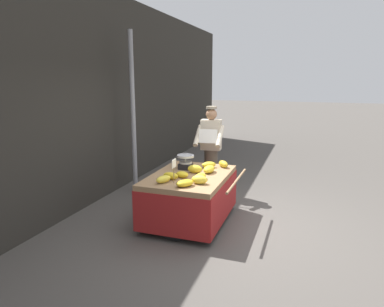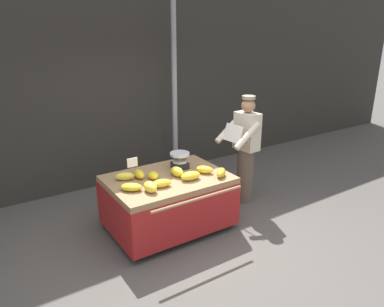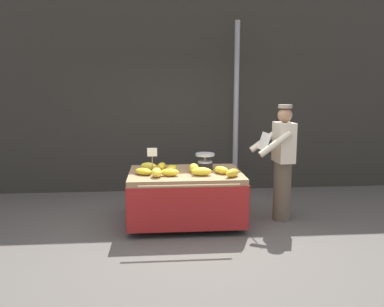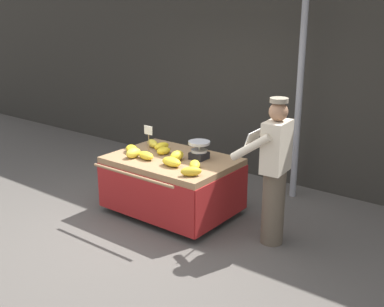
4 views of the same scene
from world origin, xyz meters
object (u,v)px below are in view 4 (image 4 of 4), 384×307
(banana_bunch_2, at_px, (146,156))
(banana_bunch_3, at_px, (172,162))
(price_sign, at_px, (148,133))
(banana_bunch_0, at_px, (177,156))
(banana_bunch_7, at_px, (133,153))
(weighing_scale, at_px, (199,150))
(banana_bunch_8, at_px, (162,146))
(banana_cart, at_px, (172,173))
(banana_bunch_5, at_px, (132,149))
(vendor_person, at_px, (274,172))
(banana_bunch_9, at_px, (195,165))
(street_pole, at_px, (300,90))
(banana_bunch_4, at_px, (191,171))
(banana_bunch_1, at_px, (153,143))
(banana_bunch_6, at_px, (164,151))

(banana_bunch_2, bearing_deg, banana_bunch_3, -1.14)
(price_sign, bearing_deg, banana_bunch_0, -11.25)
(price_sign, distance_m, banana_bunch_7, 0.41)
(weighing_scale, xyz_separation_m, banana_bunch_8, (-0.64, -0.00, -0.07))
(banana_cart, bearing_deg, banana_bunch_8, 151.50)
(weighing_scale, xyz_separation_m, banana_bunch_5, (-0.89, -0.32, -0.07))
(weighing_scale, bearing_deg, vendor_person, -5.56)
(banana_bunch_0, relative_size, banana_bunch_8, 0.95)
(banana_cart, bearing_deg, banana_bunch_3, -51.05)
(banana_bunch_8, distance_m, banana_bunch_9, 0.89)
(street_pole, distance_m, banana_bunch_0, 1.93)
(banana_bunch_3, distance_m, banana_bunch_4, 0.42)
(banana_bunch_3, bearing_deg, banana_bunch_8, 141.12)
(banana_bunch_1, xyz_separation_m, banana_bunch_3, (0.73, -0.46, 0.00))
(banana_bunch_2, distance_m, banana_bunch_7, 0.19)
(street_pole, relative_size, price_sign, 9.14)
(banana_cart, height_order, banana_bunch_3, banana_bunch_3)
(banana_cart, relative_size, banana_bunch_3, 5.84)
(banana_bunch_1, height_order, banana_bunch_4, banana_bunch_4)
(banana_bunch_2, xyz_separation_m, banana_bunch_8, (-0.11, 0.42, 0.00))
(weighing_scale, distance_m, banana_bunch_9, 0.40)
(banana_bunch_3, distance_m, banana_bunch_6, 0.50)
(banana_cart, height_order, weighing_scale, weighing_scale)
(banana_bunch_1, relative_size, banana_bunch_6, 1.25)
(banana_bunch_2, bearing_deg, banana_bunch_9, 6.39)
(banana_bunch_6, bearing_deg, banana_bunch_8, 138.75)
(banana_bunch_0, bearing_deg, street_pole, 60.11)
(street_pole, relative_size, weighing_scale, 11.10)
(price_sign, distance_m, banana_bunch_9, 1.01)
(price_sign, xyz_separation_m, vendor_person, (1.90, 0.00, -0.14))
(banana_cart, relative_size, banana_bunch_6, 8.00)
(banana_bunch_7, bearing_deg, banana_bunch_9, 8.11)
(weighing_scale, bearing_deg, banana_bunch_5, -160.31)
(banana_cart, relative_size, banana_bunch_2, 6.32)
(banana_cart, distance_m, banana_bunch_0, 0.30)
(banana_bunch_0, distance_m, banana_bunch_4, 0.59)
(banana_cart, relative_size, weighing_scale, 5.77)
(banana_bunch_4, xyz_separation_m, banana_bunch_7, (-1.01, 0.09, 0.01))
(banana_bunch_9, bearing_deg, vendor_person, 14.07)
(price_sign, xyz_separation_m, banana_bunch_0, (0.59, -0.12, -0.18))
(banana_bunch_4, distance_m, vendor_person, 0.94)
(banana_bunch_0, distance_m, banana_bunch_5, 0.71)
(street_pole, bearing_deg, weighing_scale, -118.14)
(banana_bunch_0, relative_size, banana_bunch_4, 0.94)
(banana_cart, bearing_deg, price_sign, 171.30)
(banana_bunch_4, relative_size, vendor_person, 0.14)
(banana_bunch_3, bearing_deg, banana_bunch_2, 178.86)
(banana_bunch_1, xyz_separation_m, banana_bunch_2, (0.30, -0.46, -0.00))
(banana_bunch_8, bearing_deg, banana_bunch_0, -26.57)
(price_sign, height_order, banana_bunch_0, price_sign)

